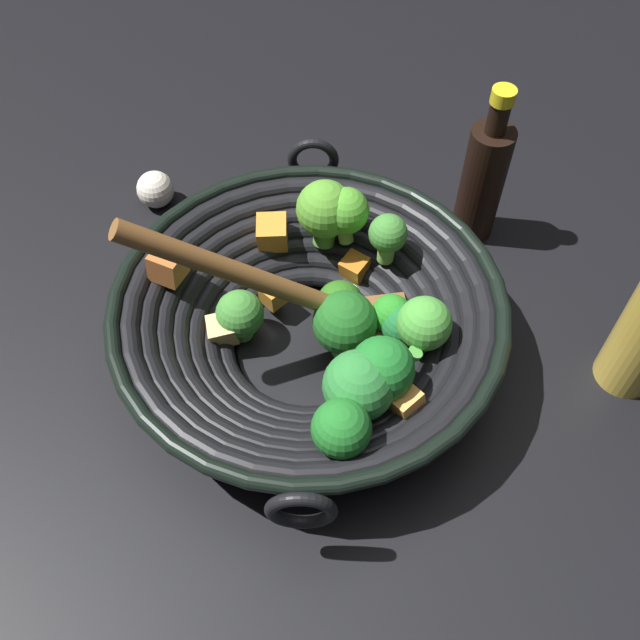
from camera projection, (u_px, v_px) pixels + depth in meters
ground_plane at (309, 353)px, 0.69m from camera, size 4.00×4.00×0.00m
wok at (313, 319)px, 0.64m from camera, size 0.38×0.36×0.20m
soy_sauce_bottle at (483, 179)px, 0.73m from camera, size 0.04×0.04×0.18m
garlic_bulb at (155, 189)px, 0.79m from camera, size 0.04×0.04×0.04m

